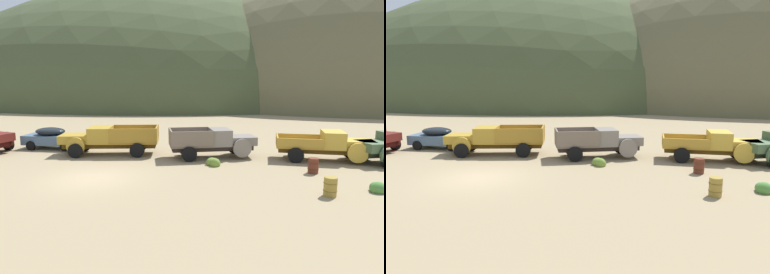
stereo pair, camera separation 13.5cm
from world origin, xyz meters
The scene contains 13 objects.
ground_plane centered at (0.00, 0.00, 0.00)m, with size 300.00×300.00×0.00m, color #998460.
hill_distant centered at (-12.39, 68.00, 0.00)m, with size 106.28×76.64×50.51m, color #424C2D.
hill_far_right centered at (34.09, 56.24, 0.00)m, with size 83.16×54.61×52.86m, color brown.
car_chalk_blue centered at (-5.83, 7.18, 0.81)m, with size 4.59×2.07×1.57m.
truck_mustard centered at (-1.54, 5.69, 1.02)m, with size 6.79×3.13×1.91m.
truck_primer_gray centered at (6.21, 5.77, 1.02)m, with size 5.90×3.41×1.91m.
truck_faded_yellow centered at (13.35, 5.65, 1.00)m, with size 5.98×2.62×1.89m.
oil_drum_by_truck centered at (11.66, 2.46, 0.42)m, with size 0.60×0.60×0.85m.
oil_drum_foreground centered at (11.58, -1.35, 0.43)m, with size 0.60×0.60×0.87m.
bush_front_left centered at (-2.19, 8.44, 0.21)m, with size 1.24×0.97×0.82m.
bush_back_edge centered at (6.14, 3.49, 0.15)m, with size 0.87×0.91×0.62m.
bush_between_trucks centered at (13.90, -0.50, 0.16)m, with size 0.72×0.80×0.64m.
bush_lone_scrub centered at (-0.70, 10.40, 0.29)m, with size 1.27×1.09×1.11m.
Camera 1 is at (7.31, -16.72, 5.16)m, focal length 32.50 mm.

